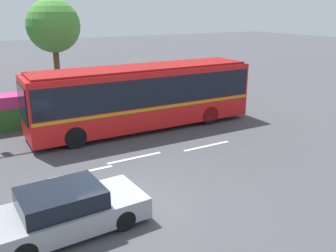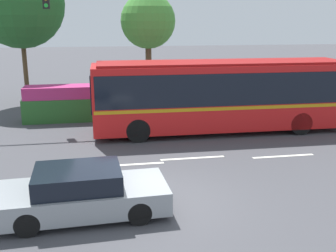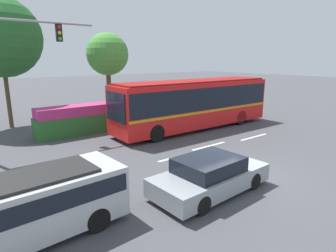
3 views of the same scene
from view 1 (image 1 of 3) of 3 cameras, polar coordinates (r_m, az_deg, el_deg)
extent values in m
plane|color=#444449|center=(11.80, -6.33, -12.22)|extent=(140.00, 140.00, 0.00)
cube|color=red|center=(18.60, -3.87, 4.61)|extent=(11.47, 2.64, 2.83)
cube|color=black|center=(18.50, -3.89, 5.97)|extent=(11.24, 2.68, 1.36)
cube|color=#C68C14|center=(18.68, -3.84, 3.59)|extent=(11.35, 2.67, 0.14)
cube|color=black|center=(16.93, -21.70, 3.26)|extent=(0.08, 2.13, 1.59)
cube|color=maroon|center=(18.32, -3.96, 9.08)|extent=(11.01, 2.44, 0.10)
cylinder|color=black|center=(16.63, -14.26, -1.69)|extent=(1.00, 0.31, 1.00)
cylinder|color=black|center=(18.68, -16.10, 0.29)|extent=(1.00, 0.31, 1.00)
cylinder|color=black|center=(19.62, 6.39, 1.71)|extent=(1.00, 0.31, 1.00)
cylinder|color=black|center=(21.38, 2.95, 3.14)|extent=(1.00, 0.31, 1.00)
cube|color=gray|center=(10.73, -15.47, -13.19)|extent=(4.41, 2.06, 0.61)
cube|color=black|center=(10.43, -16.30, -10.70)|extent=(2.24, 1.74, 0.50)
cylinder|color=black|center=(11.86, -10.36, -10.57)|extent=(0.62, 0.25, 0.61)
cylinder|color=black|center=(10.53, -6.78, -14.30)|extent=(0.62, 0.25, 0.61)
cylinder|color=black|center=(11.31, -23.17, -13.33)|extent=(0.62, 0.25, 0.61)
cylinder|color=black|center=(9.91, -21.38, -17.83)|extent=(0.62, 0.25, 0.61)
cube|color=#286028|center=(20.54, -20.57, 1.64)|extent=(8.44, 1.37, 1.16)
cube|color=#B22D6B|center=(20.33, -20.83, 4.02)|extent=(8.28, 1.30, 0.60)
cylinder|color=brown|center=(25.04, -16.76, 7.72)|extent=(0.37, 0.37, 3.70)
sphere|color=#479338|center=(24.74, -17.40, 14.66)|extent=(3.32, 3.32, 3.32)
cube|color=silver|center=(15.26, -5.19, -4.96)|extent=(2.40, 0.16, 0.01)
cube|color=silver|center=(16.57, 6.06, -3.11)|extent=(2.40, 0.16, 0.01)
cube|color=silver|center=(14.28, -13.24, -7.03)|extent=(2.40, 0.16, 0.01)
camera|label=2|loc=(2.80, 69.62, -14.38)|focal=42.60mm
camera|label=3|loc=(5.61, -85.77, -13.21)|focal=30.37mm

